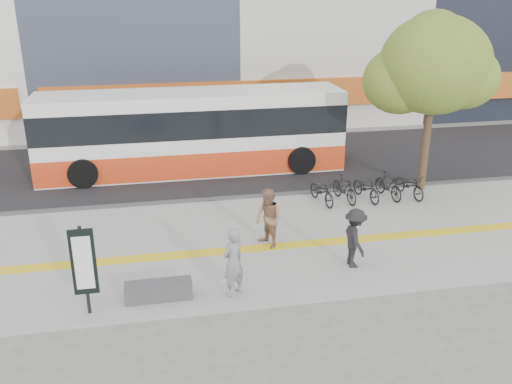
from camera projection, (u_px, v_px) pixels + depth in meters
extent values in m
plane|color=#5E5E5A|center=(255.00, 268.00, 14.97)|extent=(120.00, 120.00, 0.00)
cube|color=slate|center=(245.00, 243.00, 16.33)|extent=(40.00, 7.00, 0.08)
cube|color=gold|center=(248.00, 249.00, 15.85)|extent=(40.00, 0.45, 0.01)
cube|color=black|center=(214.00, 165.00, 23.21)|extent=(40.00, 8.00, 0.06)
cube|color=#39393B|center=(228.00, 199.00, 19.53)|extent=(40.00, 0.25, 0.14)
cube|color=#BC561A|center=(241.00, 94.00, 27.49)|extent=(19.00, 0.50, 1.40)
cube|color=#39393B|center=(159.00, 291.00, 13.29)|extent=(1.60, 0.45, 0.45)
cylinder|color=black|center=(85.00, 271.00, 12.42)|extent=(0.08, 0.08, 2.20)
cube|color=black|center=(84.00, 262.00, 12.34)|extent=(0.55, 0.08, 1.60)
cube|color=white|center=(83.00, 263.00, 12.29)|extent=(0.40, 0.02, 1.30)
cylinder|color=#3B2C1B|center=(425.00, 147.00, 19.97)|extent=(0.28, 0.28, 3.20)
ellipsoid|color=#456F25|center=(435.00, 65.00, 18.93)|extent=(3.80, 3.80, 3.42)
ellipsoid|color=#456F25|center=(400.00, 81.00, 19.42)|extent=(2.60, 2.60, 2.34)
ellipsoid|color=#456F25|center=(463.00, 77.00, 18.87)|extent=(2.40, 2.40, 2.16)
ellipsoid|color=#456F25|center=(434.00, 38.00, 19.43)|extent=(2.20, 2.20, 1.98)
cube|color=white|center=(192.00, 132.00, 22.01)|extent=(11.99, 2.50, 3.20)
cube|color=red|center=(193.00, 157.00, 22.38)|extent=(12.01, 2.52, 1.00)
cube|color=black|center=(192.00, 118.00, 21.81)|extent=(12.01, 2.52, 1.10)
cylinder|color=black|center=(83.00, 173.00, 20.48)|extent=(1.10, 0.35, 1.10)
cylinder|color=black|center=(89.00, 154.00, 22.77)|extent=(1.10, 0.35, 1.10)
cylinder|color=black|center=(301.00, 160.00, 21.99)|extent=(1.10, 0.35, 1.10)
cylinder|color=black|center=(286.00, 143.00, 24.28)|extent=(1.10, 0.35, 1.10)
imported|color=black|center=(322.00, 191.00, 19.02)|extent=(0.87, 1.70, 0.85)
imported|color=black|center=(344.00, 188.00, 19.15)|extent=(0.74, 1.63, 0.95)
imported|color=black|center=(366.00, 188.00, 19.31)|extent=(0.87, 1.70, 0.85)
imported|color=black|center=(388.00, 185.00, 19.44)|extent=(0.74, 1.63, 0.95)
imported|color=black|center=(410.00, 185.00, 19.60)|extent=(0.87, 1.70, 0.85)
imported|color=black|center=(233.00, 262.00, 13.25)|extent=(0.77, 0.72, 1.77)
imported|color=#8B6248|center=(268.00, 218.00, 15.72)|extent=(0.95, 1.04, 1.75)
imported|color=black|center=(355.00, 238.00, 14.64)|extent=(0.61, 1.06, 1.64)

